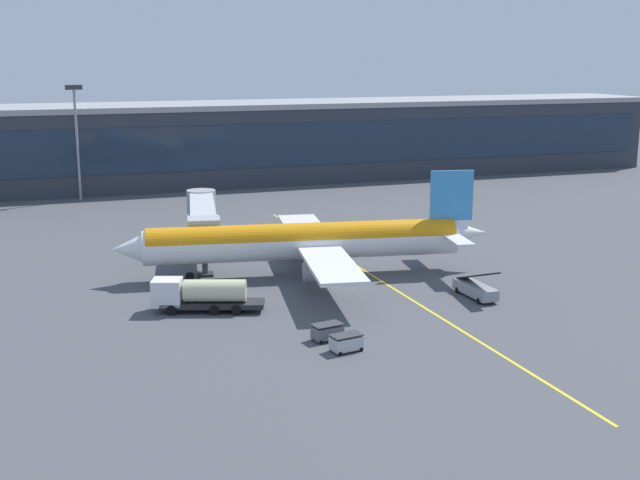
{
  "coord_description": "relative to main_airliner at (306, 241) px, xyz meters",
  "views": [
    {
      "loc": [
        -30.71,
        -79.23,
        24.46
      ],
      "look_at": [
        -1.28,
        3.77,
        4.5
      ],
      "focal_mm": 45.84,
      "sensor_mm": 36.0,
      "label": 1
    }
  ],
  "objects": [
    {
      "name": "apron_lead_in_line",
      "position": [
        7.16,
        -3.72,
        -4.04
      ],
      "size": [
        0.97,
        80.0,
        0.01
      ],
      "primitive_type": "cube",
      "rotation": [
        0.0,
        0.0,
        0.01
      ],
      "color": "yellow",
      "rests_on": "ground_plane"
    },
    {
      "name": "jet_bridge",
      "position": [
        -8.89,
        13.96,
        1.0
      ],
      "size": [
        7.5,
        22.67,
        6.74
      ],
      "color": "#B2B7BC",
      "rests_on": "ground_plane"
    },
    {
      "name": "belt_loader",
      "position": [
        13.81,
        -13.92,
        -3.05
      ],
      "size": [
        2.11,
        6.94,
        3.49
      ],
      "color": "gray",
      "rests_on": "ground_plane"
    },
    {
      "name": "terminal_building",
      "position": [
        21.54,
        72.26,
        3.72
      ],
      "size": [
        157.79,
        20.39,
        15.49
      ],
      "color": "#2D333D",
      "rests_on": "ground_plane"
    },
    {
      "name": "apron_light_mast_0",
      "position": [
        -20.92,
        60.3,
        7.67
      ],
      "size": [
        2.8,
        0.5,
        19.61
      ],
      "color": "gray",
      "rests_on": "ground_plane"
    },
    {
      "name": "baggage_cart_1",
      "position": [
        -5.05,
        -20.97,
        -3.26
      ],
      "size": [
        2.87,
        2.01,
        1.48
      ],
      "color": "#595B60",
      "rests_on": "ground_plane"
    },
    {
      "name": "fuel_tanker",
      "position": [
        -13.91,
        -9.11,
        -2.29
      ],
      "size": [
        11.02,
        5.9,
        3.25
      ],
      "color": "#232326",
      "rests_on": "ground_plane"
    },
    {
      "name": "baggage_cart_0",
      "position": [
        -4.51,
        -24.12,
        -3.26
      ],
      "size": [
        2.87,
        2.01,
        1.48
      ],
      "color": "#B2B7BC",
      "rests_on": "ground_plane"
    },
    {
      "name": "main_airliner",
      "position": [
        0.0,
        0.0,
        0.0
      ],
      "size": [
        42.61,
        34.0,
        11.65
      ],
      "color": "white",
      "rests_on": "ground_plane"
    },
    {
      "name": "ground_plane",
      "position": [
        2.28,
        -5.72,
        -4.04
      ],
      "size": [
        700.0,
        700.0,
        0.0
      ],
      "primitive_type": "plane",
      "color": "#47494F"
    }
  ]
}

